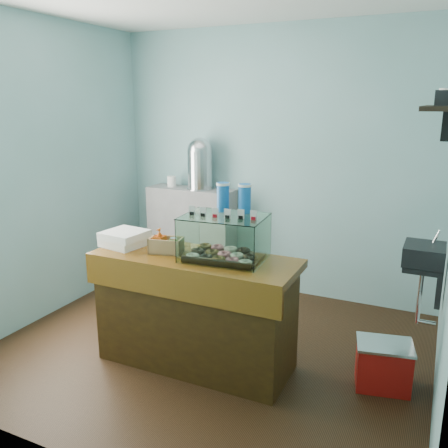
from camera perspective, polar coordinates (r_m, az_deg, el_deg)
The scene contains 9 objects.
ground at distance 4.18m, azimuth -1.67°, elevation -14.68°, with size 3.50×3.50×0.00m, color black.
room_shell at distance 3.66m, azimuth -1.44°, elevation 9.26°, with size 3.54×3.04×2.82m.
counter at distance 3.78m, azimuth -3.49°, elevation -10.29°, with size 1.60×0.60×0.90m.
back_shelf at distance 5.45m, azimuth -3.89°, elevation -1.39°, with size 1.00×0.32×1.10m, color gray.
display_case at distance 3.53m, azimuth 0.22°, elevation -1.35°, with size 0.64×0.49×0.55m.
condiment_crate at distance 3.71m, azimuth -7.15°, elevation -2.42°, with size 0.28×0.20×0.19m.
pastry_boxes at distance 3.94m, azimuth -11.84°, elevation -1.69°, with size 0.36×0.36×0.12m.
coffee_urn at distance 5.23m, azimuth -2.91°, elevation 7.41°, with size 0.31×0.31×0.56m.
red_cooler at distance 3.79m, azimuth 18.61°, elevation -15.77°, with size 0.45×0.37×0.35m.
Camera 1 is at (1.66, -3.25, 2.04)m, focal length 38.00 mm.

